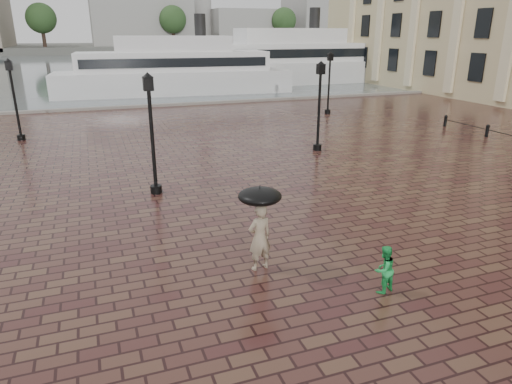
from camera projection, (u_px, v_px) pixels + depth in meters
ground at (476, 297)px, 10.72m from camera, size 300.00×300.00×0.00m
harbour_water at (127, 63)px, 92.35m from camera, size 240.00×240.00×0.00m
quay_edge at (190, 105)px, 39.12m from camera, size 80.00×0.60×0.30m
far_shore at (109, 48)px, 152.35m from camera, size 300.00×60.00×2.00m
distant_skyline at (254, 21)px, 156.13m from camera, size 102.50×22.00×33.00m
far_trees at (110, 19)px, 130.05m from camera, size 188.00×8.00×13.50m
street_lamps at (216, 101)px, 25.00m from camera, size 21.44×14.44×4.40m
adult_pedestrian at (260, 238)px, 11.72m from camera, size 0.72×0.54×1.80m
child_pedestrian at (384, 269)px, 10.76m from camera, size 0.67×0.58×1.19m
ferry_near at (174, 70)px, 45.66m from camera, size 23.49×7.12×7.60m
ferry_far at (290, 61)px, 54.92m from camera, size 26.47×6.81×8.65m
umbrella at (260, 196)px, 11.34m from camera, size 1.10×1.10×1.17m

